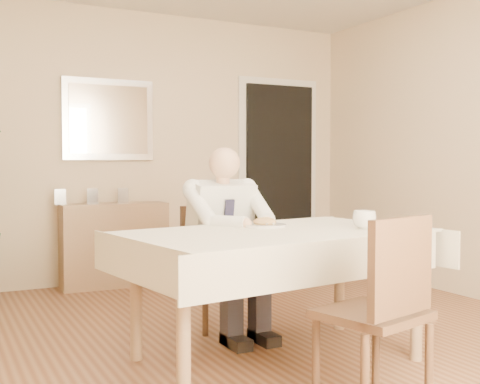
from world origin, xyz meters
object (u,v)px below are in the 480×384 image
seated_man (231,231)px  sideboard (114,245)px  coffee_mug (364,220)px  chair_far (213,259)px  dining_table (276,245)px  chair_near (383,303)px

seated_man → sideboard: 1.96m
seated_man → coffee_mug: 0.92m
chair_far → seated_man: (0.00, -0.28, 0.23)m
seated_man → sideboard: seated_man is taller
dining_table → sideboard: sideboard is taller
coffee_mug → sideboard: coffee_mug is taller
dining_table → coffee_mug: 0.55m
sideboard → chair_near: bearing=-82.7°
coffee_mug → sideboard: (-0.77, 2.67, -0.42)m
sideboard → chair_far: bearing=-78.8°
chair_near → sideboard: 3.39m
dining_table → chair_far: size_ratio=2.22×
chair_far → seated_man: 0.36m
dining_table → chair_near: size_ratio=2.05×
chair_far → chair_near: (0.05, -1.74, 0.04)m
seated_man → sideboard: (-0.27, 1.91, -0.31)m
chair_far → dining_table: bearing=-83.5°
chair_near → chair_far: bearing=77.2°
seated_man → coffee_mug: (0.50, -0.76, 0.12)m
dining_table → seated_man: (0.00, 0.59, 0.02)m
dining_table → seated_man: bearing=82.1°
dining_table → chair_near: 0.88m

